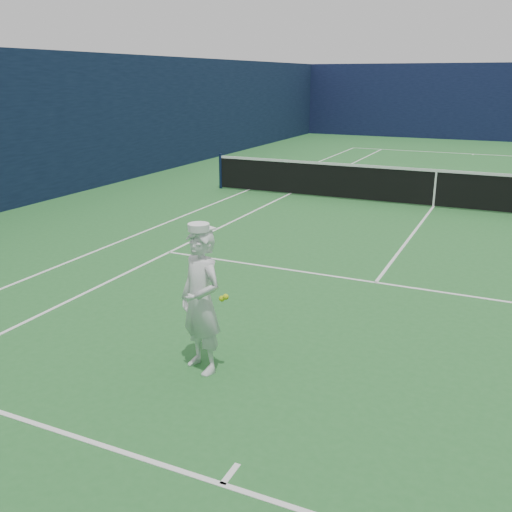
% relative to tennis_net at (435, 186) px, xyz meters
% --- Properties ---
extents(ground, '(80.00, 80.00, 0.00)m').
position_rel_tennis_net_xyz_m(ground, '(0.00, 0.00, -0.55)').
color(ground, '#28692D').
rests_on(ground, ground).
extents(court_markings, '(11.03, 23.83, 0.01)m').
position_rel_tennis_net_xyz_m(court_markings, '(0.00, 0.00, -0.55)').
color(court_markings, white).
rests_on(court_markings, ground).
extents(windscreen_fence, '(20.12, 36.12, 4.00)m').
position_rel_tennis_net_xyz_m(windscreen_fence, '(0.00, 0.00, 1.45)').
color(windscreen_fence, '#0E1436').
rests_on(windscreen_fence, ground).
extents(tennis_net, '(12.88, 0.09, 1.07)m').
position_rel_tennis_net_xyz_m(tennis_net, '(0.00, 0.00, 0.00)').
color(tennis_net, '#141E4C').
rests_on(tennis_net, ground).
extents(tennis_player, '(0.74, 0.71, 1.78)m').
position_rel_tennis_net_xyz_m(tennis_player, '(-1.16, -10.19, 0.31)').
color(tennis_player, white).
rests_on(tennis_player, ground).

